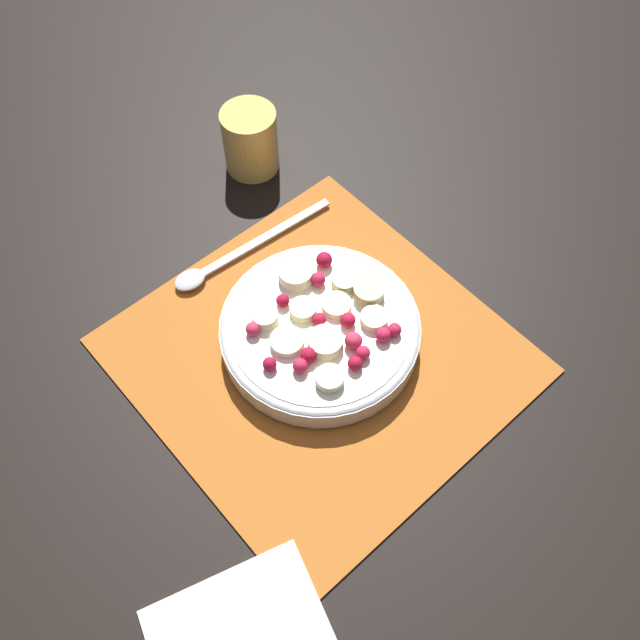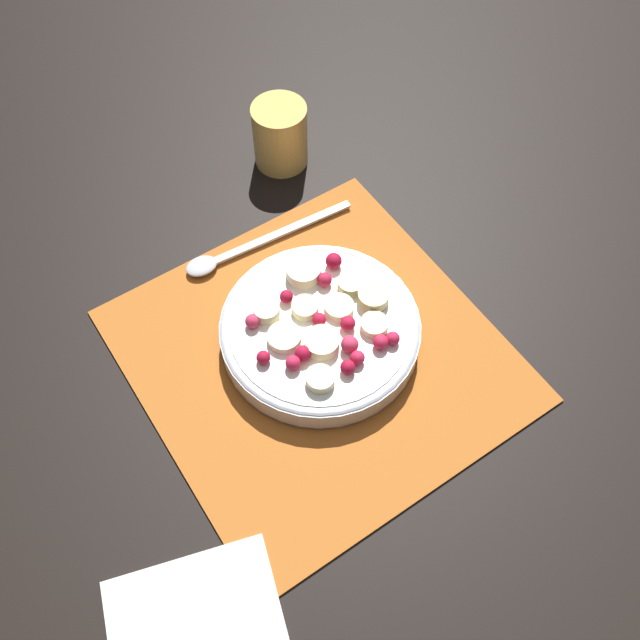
% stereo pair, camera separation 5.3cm
% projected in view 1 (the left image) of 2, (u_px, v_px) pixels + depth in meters
% --- Properties ---
extents(ground_plane, '(3.00, 3.00, 0.00)m').
position_uv_depth(ground_plane, '(319.00, 356.00, 0.75)').
color(ground_plane, black).
extents(placemat, '(0.37, 0.36, 0.01)m').
position_uv_depth(placemat, '(319.00, 355.00, 0.75)').
color(placemat, '#B26023').
rests_on(placemat, ground_plane).
extents(fruit_bowl, '(0.21, 0.21, 0.05)m').
position_uv_depth(fruit_bowl, '(320.00, 329.00, 0.74)').
color(fruit_bowl, silver).
rests_on(fruit_bowl, placemat).
extents(spoon, '(0.03, 0.21, 0.01)m').
position_uv_depth(spoon, '(225.00, 260.00, 0.81)').
color(spoon, silver).
rests_on(spoon, placemat).
extents(drinking_glass, '(0.07, 0.07, 0.08)m').
position_uv_depth(drinking_glass, '(250.00, 140.00, 0.86)').
color(drinking_glass, '#F4CC66').
rests_on(drinking_glass, ground_plane).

